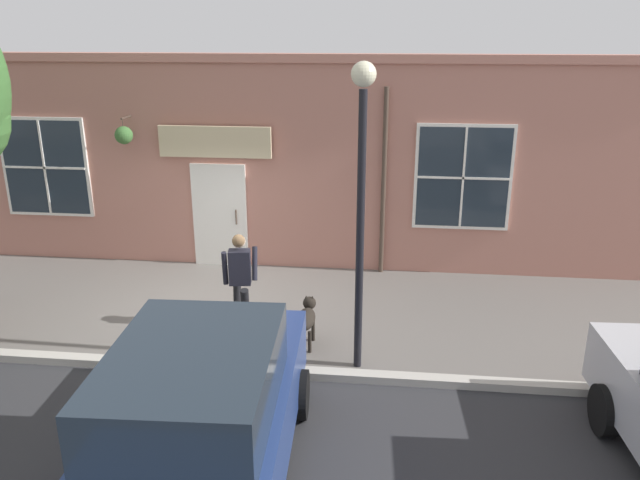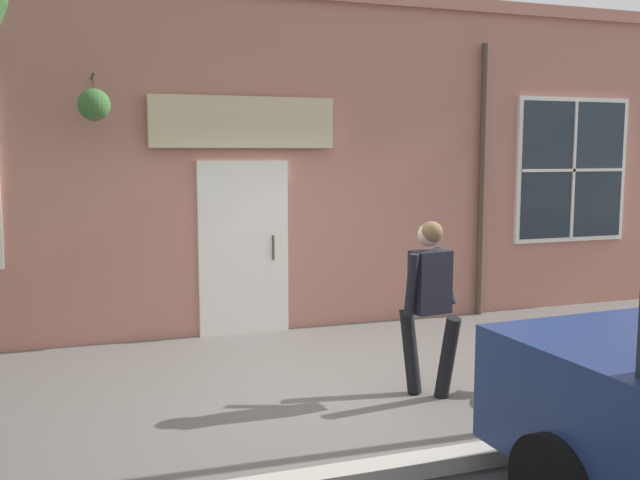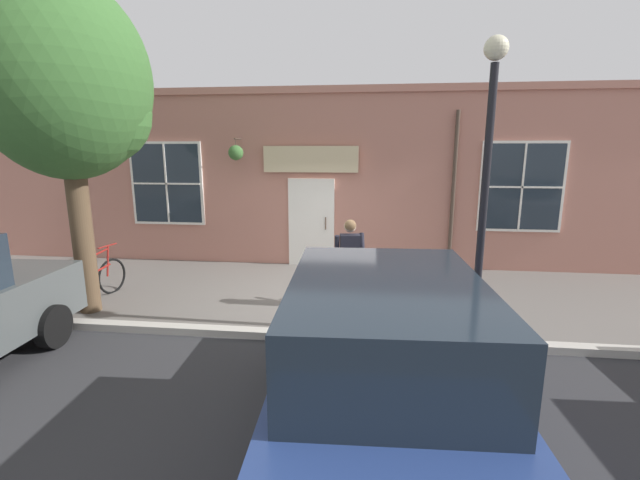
# 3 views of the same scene
# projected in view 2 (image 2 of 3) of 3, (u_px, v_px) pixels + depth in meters

# --- Properties ---
(ground_plane) EXTENTS (90.00, 90.00, 0.00)m
(ground_plane) POSITION_uv_depth(u_px,v_px,m) (324.00, 385.00, 6.78)
(ground_plane) COLOR #66605B
(storefront_facade) EXTENTS (0.95, 18.00, 4.18)m
(storefront_facade) POSITION_uv_depth(u_px,v_px,m) (261.00, 160.00, 8.72)
(storefront_facade) COLOR #B27566
(storefront_facade) RESTS_ON ground_plane
(pedestrian_walking) EXTENTS (0.62, 0.55, 1.60)m
(pedestrian_walking) POSITION_uv_depth(u_px,v_px,m) (430.00, 293.00, 6.37)
(pedestrian_walking) COLOR black
(pedestrian_walking) RESTS_ON ground_plane
(dog_on_leash) EXTENTS (1.03, 0.29, 0.68)m
(dog_on_leash) POSITION_uv_depth(u_px,v_px,m) (563.00, 349.00, 6.38)
(dog_on_leash) COLOR black
(dog_on_leash) RESTS_ON ground_plane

